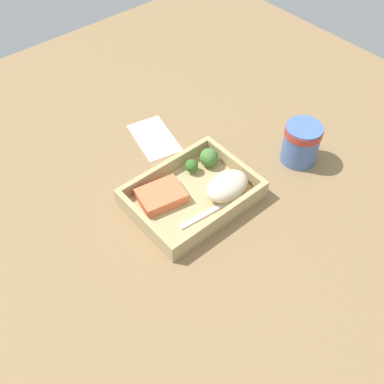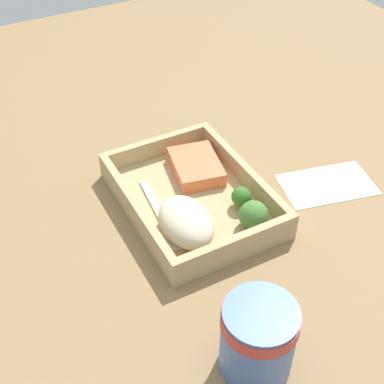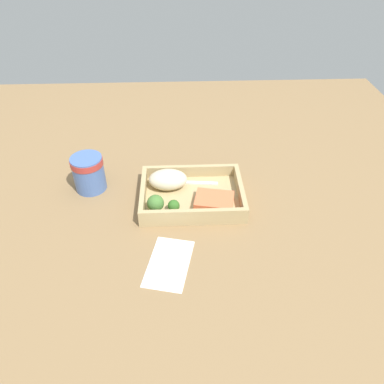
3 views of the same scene
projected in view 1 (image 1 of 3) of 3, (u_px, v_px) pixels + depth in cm
name	position (u px, v px, depth cm)	size (l,w,h in cm)	color
ground_plane	(192.00, 203.00, 99.09)	(160.00, 160.00, 2.00)	olive
takeout_tray	(192.00, 198.00, 97.89)	(26.65, 19.75, 1.20)	tan
tray_rim	(192.00, 192.00, 96.19)	(26.65, 19.75, 3.32)	tan
salmon_fillet	(161.00, 196.00, 96.02)	(9.66, 7.22, 2.38)	#E96F44
mashed_potatoes	(227.00, 186.00, 96.04)	(10.32, 7.10, 5.10)	beige
broccoli_floret_1	(192.00, 166.00, 100.98)	(3.00, 3.00, 3.44)	#7EA15C
broccoli_floret_2	(209.00, 158.00, 102.25)	(4.28, 4.28, 4.40)	#8BAD64
fork	(216.00, 208.00, 94.98)	(15.89, 3.27, 0.44)	silver
paper_cup	(301.00, 141.00, 102.70)	(8.57, 8.57, 9.90)	#496AAC
receipt_slip	(154.00, 138.00, 111.63)	(8.79, 14.75, 0.24)	white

